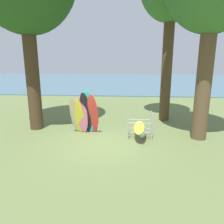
# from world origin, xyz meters

# --- Properties ---
(ground_plane) EXTENTS (80.00, 80.00, 0.00)m
(ground_plane) POSITION_xyz_m (0.00, 0.00, 0.00)
(ground_plane) COLOR olive
(lake_water) EXTENTS (80.00, 36.00, 0.10)m
(lake_water) POSITION_xyz_m (0.00, 30.54, 0.05)
(lake_water) COLOR #477084
(lake_water) RESTS_ON ground
(leaning_board_pile) EXTENTS (1.50, 0.82, 2.28)m
(leaning_board_pile) POSITION_xyz_m (-1.02, 1.13, 1.02)
(leaning_board_pile) COLOR #C6B289
(leaning_board_pile) RESTS_ON ground
(board_storage_rack) EXTENTS (1.15, 2.13, 1.25)m
(board_storage_rack) POSITION_xyz_m (1.69, 0.87, 0.47)
(board_storage_rack) COLOR #9EA0A5
(board_storage_rack) RESTS_ON ground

